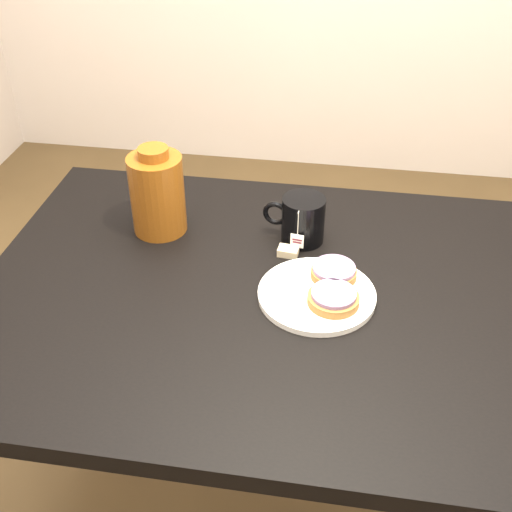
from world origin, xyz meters
name	(u,v)px	position (x,y,z in m)	size (l,w,h in m)	color
ground_plane	(297,504)	(0.00, 0.00, 0.00)	(4.00, 4.00, 0.00)	brown
table	(309,324)	(0.00, 0.00, 0.67)	(1.40, 0.90, 0.75)	black
plate	(317,294)	(0.01, -0.01, 0.76)	(0.24, 0.24, 0.02)	white
bagel_back	(334,272)	(0.04, 0.05, 0.78)	(0.10, 0.10, 0.03)	brown
bagel_front	(333,298)	(0.05, -0.04, 0.78)	(0.11, 0.11, 0.03)	brown
mug	(302,219)	(-0.04, 0.20, 0.81)	(0.15, 0.11, 0.11)	black
teabag_pouch	(288,251)	(-0.06, 0.13, 0.76)	(0.04, 0.03, 0.02)	#C6B793
bagel_package	(157,193)	(-0.37, 0.19, 0.85)	(0.16, 0.16, 0.21)	#572A0B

